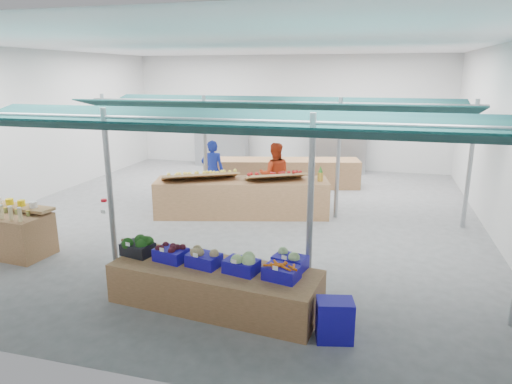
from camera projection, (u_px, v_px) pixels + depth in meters
The scene contains 24 objects.
floor at pixel (236, 215), 11.78m from camera, with size 13.00×13.00×0.00m, color slate.
hall at pixel (251, 107), 12.45m from camera, with size 13.00×13.00×13.00m.
pole_grid at pixel (244, 159), 9.50m from camera, with size 10.00×4.60×3.00m.
awnings at pixel (243, 112), 9.25m from camera, with size 9.50×7.08×0.30m.
back_shelving_left at pixel (222, 140), 17.76m from camera, with size 2.00×0.50×2.00m, color #B23F33.
back_shelving_right at pixel (338, 145), 16.61m from camera, with size 2.00×0.50×2.00m, color #B23F33.
bottle_shelf at pixel (6, 231), 9.22m from camera, with size 1.97×1.29×1.12m.
veg_counter at pixel (215, 286), 7.14m from camera, with size 3.28×1.09×0.64m, color brown.
fruit_counter at pixel (242, 198), 11.64m from camera, with size 4.35×1.04×0.93m, color brown.
far_counter at pixel (282, 173), 14.61m from camera, with size 4.90×0.98×0.88m, color brown.
crate_stack at pixel (335, 320), 6.21m from camera, with size 0.49×0.35×0.59m, color #160E9E.
vendor_left at pixel (213, 171), 12.87m from camera, with size 0.64×0.42×1.74m, color navy.
vendor_right at pixel (275, 175), 12.41m from camera, with size 0.85×0.66×1.74m, color #BA3416.
crate_broccoli at pixel (138, 246), 7.52m from camera, with size 0.56×0.45×0.35m.
crate_beets at pixel (171, 253), 7.30m from camera, with size 0.56×0.45×0.29m.
crate_celeriac at pixel (204, 257), 7.09m from camera, with size 0.56×0.45×0.31m.
crate_cabbage at pixel (241, 263), 6.86m from camera, with size 0.56×0.45×0.35m.
crate_carrots at pixel (282, 272), 6.64m from camera, with size 0.56×0.45×0.29m.
sparrow at pixel (126, 242), 7.45m from camera, with size 0.12×0.09×0.11m.
pole_ribbon at pixel (104, 201), 9.07m from camera, with size 0.12×0.12×0.28m.
apple_heap_yellow at pixel (200, 174), 11.39m from camera, with size 2.00×1.54×0.27m.
apple_heap_red at pixel (277, 174), 11.37m from camera, with size 1.65×1.34×0.27m.
pineapple at pixel (320, 174), 11.35m from camera, with size 0.14×0.14×0.39m.
crate_extra at pixel (290, 259), 7.00m from camera, with size 0.57×0.46×0.32m.
Camera 1 is at (3.47, -10.71, 3.57)m, focal length 32.00 mm.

